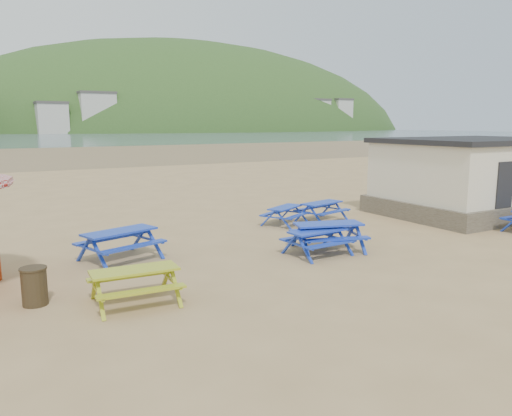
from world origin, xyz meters
TOP-DOWN VIEW (x-y plane):
  - ground at (0.00, 0.00)m, footprint 400.00×400.00m
  - wet_sand at (0.00, 55.00)m, footprint 400.00×400.00m
  - picnic_table_blue_a at (-4.31, 0.98)m, footprint 2.40×2.14m
  - picnic_table_blue_b at (3.96, 2.67)m, footprint 2.07×1.81m
  - picnic_table_blue_c at (2.36, 2.82)m, footprint 2.05×1.92m
  - picnic_table_blue_d at (1.36, -1.05)m, footprint 2.37×2.12m
  - picnic_table_blue_e at (0.78, -1.29)m, footprint 1.83×1.51m
  - picnic_table_yellow at (-4.94, -2.56)m, footprint 1.88×1.55m
  - litter_bin at (-6.79, -1.59)m, footprint 0.55×0.55m
  - amenity_block at (10.50, 1.00)m, footprint 7.40×5.40m
  - headland_town at (90.00, 229.68)m, footprint 264.00×144.00m

SIDE VIEW (x-z plane):
  - headland_town at x=90.00m, z-range -63.91..44.09m
  - ground at x=0.00m, z-range 0.00..0.00m
  - wet_sand at x=0.00m, z-range 0.00..0.00m
  - picnic_table_blue_c at x=2.36m, z-range 0.00..0.68m
  - picnic_table_blue_e at x=0.78m, z-range 0.00..0.73m
  - picnic_table_blue_b at x=3.96m, z-range 0.00..0.74m
  - picnic_table_yellow at x=-4.94m, z-range 0.00..0.75m
  - litter_bin at x=-6.79m, z-range 0.01..0.82m
  - picnic_table_blue_d at x=1.36m, z-range 0.00..0.84m
  - picnic_table_blue_a at x=-4.31m, z-range 0.00..0.84m
  - amenity_block at x=10.50m, z-range -0.01..3.14m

